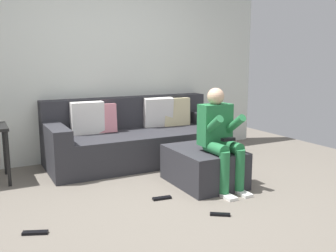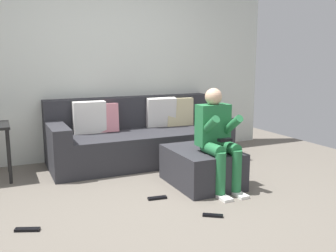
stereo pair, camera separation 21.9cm
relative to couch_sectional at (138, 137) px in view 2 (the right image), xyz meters
name	(u,v)px [view 2 (the right image)]	position (x,y,z in m)	size (l,w,h in m)	color
ground_plane	(169,204)	(-0.27, -1.57, -0.32)	(6.41, 6.41, 0.00)	#6B6359
wall_back	(107,63)	(-0.27, 0.46, 0.97)	(4.93, 0.10, 2.58)	silver
couch_sectional	(138,137)	(0.00, 0.00, 0.00)	(2.33, 0.96, 0.83)	#2D2D33
ottoman	(202,167)	(0.29, -1.20, -0.12)	(0.64, 0.83, 0.39)	#2D2D33
person_seated	(218,135)	(0.36, -1.40, 0.25)	(0.34, 0.57, 1.05)	#26723F
remote_near_ottoman	(213,215)	(-0.05, -1.99, -0.31)	(0.17, 0.04, 0.02)	black
remote_by_storage_bin	(157,198)	(-0.32, -1.41, -0.31)	(0.19, 0.05, 0.02)	black
remote_under_side_table	(27,230)	(-1.52, -1.61, -0.31)	(0.19, 0.05, 0.02)	black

